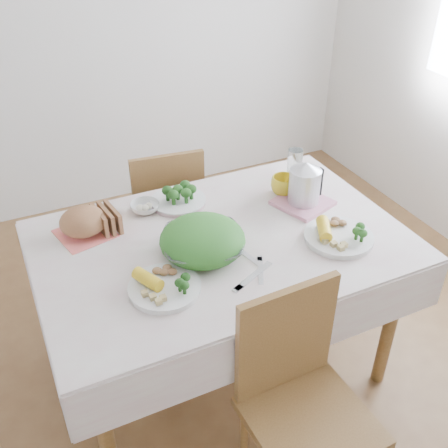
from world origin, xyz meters
name	(u,v)px	position (x,y,z in m)	size (l,w,h in m)	color
floor	(222,365)	(0.00, 0.00, 0.00)	(3.60, 3.60, 0.00)	brown
back_wall	(96,4)	(0.00, 1.80, 1.35)	(3.60, 3.60, 0.00)	silver
dining_table	(222,309)	(0.00, 0.00, 0.38)	(1.40, 0.90, 0.75)	brown
tablecloth	(222,240)	(0.00, 0.00, 0.76)	(1.50, 1.00, 0.01)	beige
chair_near	(311,417)	(0.01, -0.70, 0.47)	(0.41, 0.41, 0.90)	brown
chair_far	(163,207)	(0.01, 0.79, 0.46)	(0.39, 0.39, 0.87)	brown
salad_bowl	(203,245)	(-0.11, -0.05, 0.80)	(0.32, 0.32, 0.08)	white
dinner_plate_left	(165,288)	(-0.32, -0.20, 0.77)	(0.27, 0.27, 0.02)	white
dinner_plate_right	(339,237)	(0.43, -0.21, 0.77)	(0.29, 0.29, 0.02)	white
broccoli_plate	(178,201)	(-0.06, 0.34, 0.77)	(0.25, 0.25, 0.02)	beige
napkin	(85,233)	(-0.50, 0.28, 0.76)	(0.21, 0.21, 0.00)	#FF7166
bread_loaf	(83,222)	(-0.50, 0.28, 0.82)	(0.19, 0.18, 0.12)	brown
fruit_bowl	(145,207)	(-0.22, 0.34, 0.78)	(0.13, 0.13, 0.04)	white
yellow_mug	(283,186)	(0.41, 0.21, 0.81)	(0.12, 0.12, 0.09)	gold
glass_tumbler	(295,164)	(0.56, 0.34, 0.83)	(0.07, 0.07, 0.14)	white
pink_tray	(303,203)	(0.45, 0.09, 0.77)	(0.22, 0.22, 0.02)	pink
electric_kettle	(305,181)	(0.45, 0.09, 0.88)	(0.14, 0.14, 0.20)	#B2B5BA
fork_left	(248,256)	(0.04, -0.15, 0.76)	(0.02, 0.18, 0.00)	silver
fork_right	(260,270)	(0.05, -0.25, 0.76)	(0.02, 0.16, 0.00)	silver
knife	(253,276)	(0.01, -0.27, 0.76)	(0.02, 0.21, 0.00)	silver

